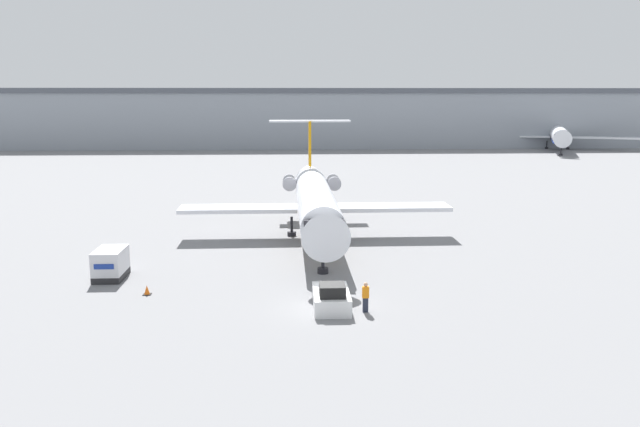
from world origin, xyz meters
TOP-DOWN VIEW (x-y plane):
  - ground_plane at (0.00, 0.00)m, footprint 600.00×600.00m
  - terminal_building at (0.00, 120.00)m, footprint 180.00×16.80m
  - airplane_main at (-0.12, 18.94)m, footprint 24.35×29.47m
  - pushback_tug at (0.11, 0.18)m, footprint 2.17×4.18m
  - luggage_cart at (-15.00, 7.06)m, footprint 1.92×3.13m
  - worker_near_tug at (2.09, -0.69)m, footprint 0.40×0.26m
  - traffic_cone_left at (-11.64, 3.21)m, footprint 0.52×0.52m
  - airplane_parked_far_left at (61.03, 109.82)m, footprint 34.05×38.36m

SIDE VIEW (x-z plane):
  - ground_plane at x=0.00m, z-range 0.00..0.00m
  - traffic_cone_left at x=-11.64m, z-range -0.02..0.61m
  - pushback_tug at x=0.11m, z-range -0.23..1.50m
  - worker_near_tug at x=2.09m, z-range 0.05..1.89m
  - luggage_cart at x=-15.00m, z-range 0.00..2.10m
  - airplane_main at x=-0.12m, z-range -1.58..8.45m
  - airplane_parked_far_left at x=61.03m, z-range -1.61..9.06m
  - terminal_building at x=0.00m, z-range 0.03..14.39m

